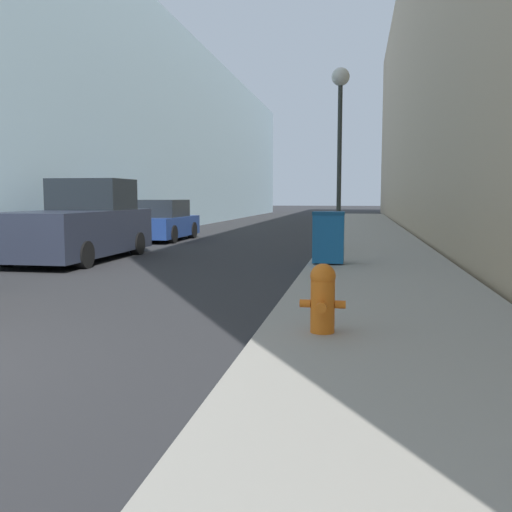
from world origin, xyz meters
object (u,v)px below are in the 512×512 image
object	(u,v)px
trash_bin	(329,237)
fire_hydrant	(323,296)
pickup_truck	(80,226)
parked_sedan_near	(162,222)
lamppost	(340,120)

from	to	relation	value
trash_bin	fire_hydrant	bearing A→B (deg)	-87.65
fire_hydrant	pickup_truck	world-z (taller)	pickup_truck
trash_bin	parked_sedan_near	distance (m)	10.03
parked_sedan_near	pickup_truck	bearing A→B (deg)	-88.88
lamppost	parked_sedan_near	xyz separation A→B (m)	(-6.74, 4.00, -3.11)
trash_bin	lamppost	bearing A→B (deg)	88.38
pickup_truck	parked_sedan_near	bearing A→B (deg)	91.12
trash_bin	pickup_truck	xyz separation A→B (m)	(-6.51, 0.85, 0.16)
fire_hydrant	trash_bin	size ratio (longest dim) A/B	0.66
fire_hydrant	lamppost	distance (m)	10.74
lamppost	fire_hydrant	bearing A→B (deg)	-89.02
lamppost	pickup_truck	xyz separation A→B (m)	(-6.61, -2.68, -2.92)
fire_hydrant	parked_sedan_near	xyz separation A→B (m)	(-6.91, 14.22, 0.16)
lamppost	parked_sedan_near	distance (m)	8.43
fire_hydrant	lamppost	xyz separation A→B (m)	(-0.18, 10.23, 3.27)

